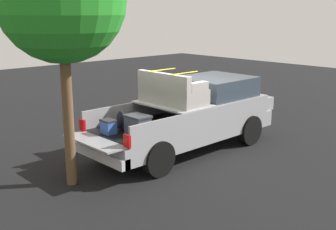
# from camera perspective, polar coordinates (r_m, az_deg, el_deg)

# --- Properties ---
(ground_plane) EXTENTS (40.00, 40.00, 0.00)m
(ground_plane) POSITION_cam_1_polar(r_m,az_deg,el_deg) (11.50, 2.18, -4.84)
(ground_plane) COLOR black
(pickup_truck) EXTENTS (6.05, 2.06, 2.23)m
(pickup_truck) POSITION_cam_1_polar(r_m,az_deg,el_deg) (11.49, 3.56, 0.20)
(pickup_truck) COLOR gray
(pickup_truck) RESTS_ON ground_plane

